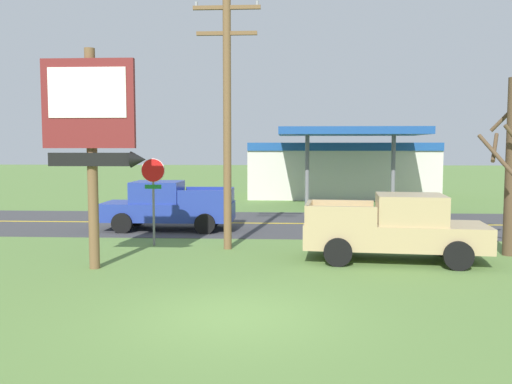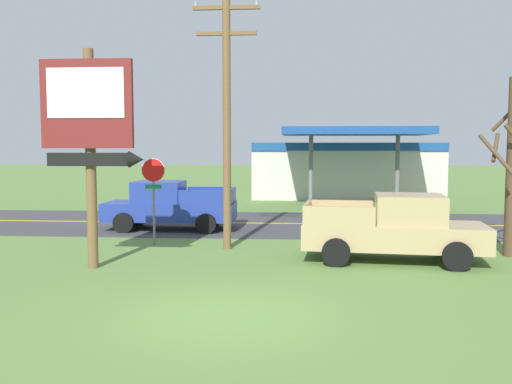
{
  "view_description": "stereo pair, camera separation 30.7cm",
  "coord_description": "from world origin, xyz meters",
  "px_view_note": "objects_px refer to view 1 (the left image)",
  "views": [
    {
      "loc": [
        1.04,
        -10.42,
        3.33
      ],
      "look_at": [
        0.0,
        8.0,
        1.8
      ],
      "focal_mm": 38.1,
      "sensor_mm": 36.0,
      "label": 1
    },
    {
      "loc": [
        1.34,
        -10.4,
        3.33
      ],
      "look_at": [
        0.0,
        8.0,
        1.8
      ],
      "focal_mm": 38.1,
      "sensor_mm": 36.0,
      "label": 2
    }
  ],
  "objects_px": {
    "stop_sign": "(153,186)",
    "pickup_tan_parked_on_lawn": "(396,228)",
    "motel_sign": "(92,125)",
    "bare_tree": "(512,163)",
    "utility_pole": "(227,112)",
    "pickup_blue_on_road": "(167,206)",
    "gas_station": "(340,168)"
  },
  "relations": [
    {
      "from": "bare_tree",
      "to": "pickup_tan_parked_on_lawn",
      "type": "xyz_separation_m",
      "value": [
        -3.66,
        -1.03,
        -1.87
      ]
    },
    {
      "from": "bare_tree",
      "to": "pickup_blue_on_road",
      "type": "height_order",
      "value": "bare_tree"
    },
    {
      "from": "stop_sign",
      "to": "pickup_tan_parked_on_lawn",
      "type": "bearing_deg",
      "value": -15.05
    },
    {
      "from": "gas_station",
      "to": "pickup_tan_parked_on_lawn",
      "type": "relative_size",
      "value": 2.23
    },
    {
      "from": "stop_sign",
      "to": "pickup_blue_on_road",
      "type": "height_order",
      "value": "stop_sign"
    },
    {
      "from": "utility_pole",
      "to": "pickup_tan_parked_on_lawn",
      "type": "distance_m",
      "value": 6.4
    },
    {
      "from": "utility_pole",
      "to": "motel_sign",
      "type": "bearing_deg",
      "value": -135.65
    },
    {
      "from": "utility_pole",
      "to": "gas_station",
      "type": "bearing_deg",
      "value": 73.79
    },
    {
      "from": "gas_station",
      "to": "stop_sign",
      "type": "bearing_deg",
      "value": -113.63
    },
    {
      "from": "motel_sign",
      "to": "bare_tree",
      "type": "height_order",
      "value": "motel_sign"
    },
    {
      "from": "gas_station",
      "to": "pickup_blue_on_road",
      "type": "height_order",
      "value": "gas_station"
    },
    {
      "from": "motel_sign",
      "to": "utility_pole",
      "type": "bearing_deg",
      "value": 44.35
    },
    {
      "from": "pickup_blue_on_road",
      "to": "gas_station",
      "type": "bearing_deg",
      "value": 60.82
    },
    {
      "from": "utility_pole",
      "to": "gas_station",
      "type": "relative_size",
      "value": 0.69
    },
    {
      "from": "motel_sign",
      "to": "pickup_blue_on_road",
      "type": "height_order",
      "value": "motel_sign"
    },
    {
      "from": "stop_sign",
      "to": "gas_station",
      "type": "bearing_deg",
      "value": 66.37
    },
    {
      "from": "utility_pole",
      "to": "gas_station",
      "type": "distance_m",
      "value": 19.8
    },
    {
      "from": "bare_tree",
      "to": "pickup_blue_on_road",
      "type": "relative_size",
      "value": 1.04
    },
    {
      "from": "stop_sign",
      "to": "pickup_blue_on_road",
      "type": "relative_size",
      "value": 0.57
    },
    {
      "from": "stop_sign",
      "to": "utility_pole",
      "type": "xyz_separation_m",
      "value": [
        2.56,
        -0.47,
        2.42
      ]
    },
    {
      "from": "stop_sign",
      "to": "bare_tree",
      "type": "height_order",
      "value": "bare_tree"
    },
    {
      "from": "bare_tree",
      "to": "utility_pole",
      "type": "bearing_deg",
      "value": 176.29
    },
    {
      "from": "bare_tree",
      "to": "pickup_blue_on_road",
      "type": "distance_m",
      "value": 12.62
    },
    {
      "from": "bare_tree",
      "to": "pickup_blue_on_road",
      "type": "bearing_deg",
      "value": 158.98
    },
    {
      "from": "motel_sign",
      "to": "bare_tree",
      "type": "distance_m",
      "value": 12.4
    },
    {
      "from": "stop_sign",
      "to": "utility_pole",
      "type": "relative_size",
      "value": 0.36
    },
    {
      "from": "motel_sign",
      "to": "utility_pole",
      "type": "height_order",
      "value": "utility_pole"
    },
    {
      "from": "stop_sign",
      "to": "pickup_blue_on_road",
      "type": "bearing_deg",
      "value": 95.03
    },
    {
      "from": "motel_sign",
      "to": "gas_station",
      "type": "bearing_deg",
      "value": 68.34
    },
    {
      "from": "utility_pole",
      "to": "gas_station",
      "type": "xyz_separation_m",
      "value": [
        5.48,
        18.86,
        -2.5
      ]
    },
    {
      "from": "bare_tree",
      "to": "stop_sign",
      "type": "bearing_deg",
      "value": 174.76
    },
    {
      "from": "motel_sign",
      "to": "stop_sign",
      "type": "xyz_separation_m",
      "value": [
        0.72,
        3.68,
        -1.89
      ]
    }
  ]
}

